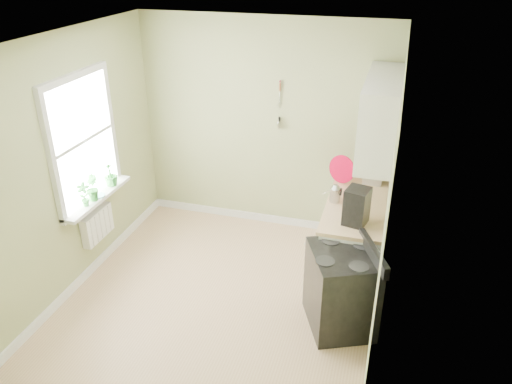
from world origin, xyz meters
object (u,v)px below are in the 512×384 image
(stove, at_px, (341,289))
(coffee_maker, at_px, (356,207))
(stand_mixer, at_px, (375,165))
(kettle, at_px, (335,193))

(stove, height_order, coffee_maker, coffee_maker)
(stove, relative_size, stand_mixer, 2.17)
(stand_mixer, distance_m, kettle, 0.78)
(stove, xyz_separation_m, coffee_maker, (0.04, 0.47, 0.66))
(stove, distance_m, coffee_maker, 0.81)
(stand_mixer, xyz_separation_m, coffee_maker, (-0.10, -1.09, -0.01))
(kettle, relative_size, coffee_maker, 0.53)
(stand_mixer, bearing_deg, coffee_maker, -95.19)
(coffee_maker, bearing_deg, stand_mixer, 84.81)
(stove, bearing_deg, stand_mixer, 85.06)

